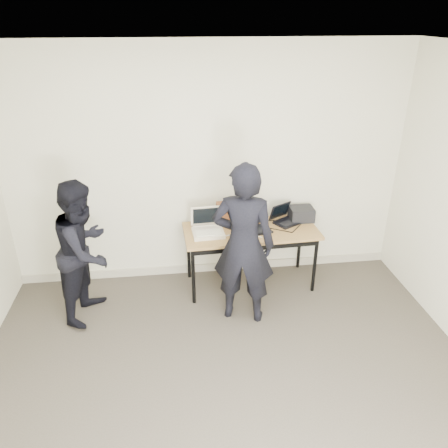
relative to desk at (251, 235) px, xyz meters
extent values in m
cube|color=#433C33|center=(-0.44, -1.88, -0.69)|extent=(4.50, 4.50, 0.05)
cube|color=white|center=(-0.44, -1.88, 2.06)|extent=(4.50, 4.50, 0.05)
cube|color=beige|center=(-0.44, 0.39, 0.69)|extent=(4.50, 0.05, 2.70)
cube|color=olive|center=(0.00, 0.01, 0.04)|extent=(1.53, 0.72, 0.03)
cylinder|color=black|center=(-0.68, -0.28, -0.32)|extent=(0.04, 0.04, 0.68)
cylinder|color=black|center=(0.70, -0.22, -0.32)|extent=(0.04, 0.04, 0.68)
cylinder|color=black|center=(-0.70, 0.25, -0.32)|extent=(0.04, 0.04, 0.68)
cylinder|color=black|center=(0.68, 0.31, -0.32)|extent=(0.04, 0.04, 0.68)
cube|color=black|center=(0.01, -0.27, -0.02)|extent=(1.40, 0.08, 0.06)
cube|color=beige|center=(-0.49, -0.05, 0.08)|extent=(0.35, 0.30, 0.04)
cube|color=silver|center=(-0.49, -0.08, 0.10)|extent=(0.29, 0.17, 0.01)
cube|color=beige|center=(-0.50, 0.11, 0.22)|extent=(0.34, 0.07, 0.24)
cube|color=black|center=(-0.50, 0.10, 0.22)|extent=(0.29, 0.06, 0.19)
cube|color=beige|center=(-0.50, 0.09, 0.10)|extent=(0.31, 0.04, 0.02)
cube|color=black|center=(0.07, -0.03, 0.07)|extent=(0.33, 0.28, 0.02)
cube|color=black|center=(0.07, -0.06, 0.08)|extent=(0.25, 0.17, 0.01)
cube|color=black|center=(0.04, 0.10, 0.18)|extent=(0.29, 0.13, 0.20)
cube|color=#26333F|center=(0.04, 0.09, 0.18)|extent=(0.25, 0.10, 0.16)
cube|color=black|center=(0.04, 0.07, 0.08)|extent=(0.25, 0.08, 0.01)
cube|color=black|center=(0.45, 0.12, 0.07)|extent=(0.35, 0.32, 0.02)
cube|color=black|center=(0.46, 0.10, 0.08)|extent=(0.26, 0.22, 0.01)
cube|color=black|center=(0.38, 0.23, 0.17)|extent=(0.28, 0.21, 0.19)
cube|color=black|center=(0.38, 0.23, 0.18)|extent=(0.24, 0.17, 0.16)
cube|color=black|center=(0.40, 0.21, 0.08)|extent=(0.23, 0.14, 0.01)
cube|color=brown|center=(-0.18, 0.23, 0.18)|extent=(0.36, 0.17, 0.24)
cube|color=brown|center=(-0.18, 0.17, 0.28)|extent=(0.36, 0.08, 0.07)
cube|color=brown|center=(-0.02, 0.24, 0.16)|extent=(0.02, 0.10, 0.02)
ellipsoid|color=white|center=(-0.15, 0.23, 0.34)|extent=(0.13, 0.10, 0.08)
cube|color=black|center=(0.63, 0.19, 0.14)|extent=(0.27, 0.23, 0.16)
cube|color=black|center=(-0.22, -0.17, 0.08)|extent=(0.10, 0.07, 0.03)
cube|color=silver|center=(-0.01, -0.11, 0.06)|extent=(0.19, 0.17, 0.01)
cube|color=black|center=(0.19, 0.21, 0.06)|extent=(0.25, 0.01, 0.01)
cube|color=black|center=(-0.43, 0.03, 0.06)|extent=(0.24, 0.24, 0.01)
cube|color=black|center=(0.30, -0.04, 0.06)|extent=(0.29, 0.18, 0.01)
cube|color=black|center=(0.52, -0.02, 0.06)|extent=(0.17, 0.21, 0.01)
cube|color=silver|center=(-0.23, -0.09, 0.06)|extent=(0.26, 0.12, 0.01)
imported|color=black|center=(-0.19, -0.57, 0.19)|extent=(0.71, 0.57, 1.71)
imported|color=black|center=(-1.77, -0.30, 0.09)|extent=(0.76, 0.87, 1.50)
cube|color=#ADA68F|center=(-0.44, 0.35, -0.61)|extent=(4.50, 0.03, 0.10)
camera|label=1|loc=(-0.84, -4.29, 2.27)|focal=35.00mm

